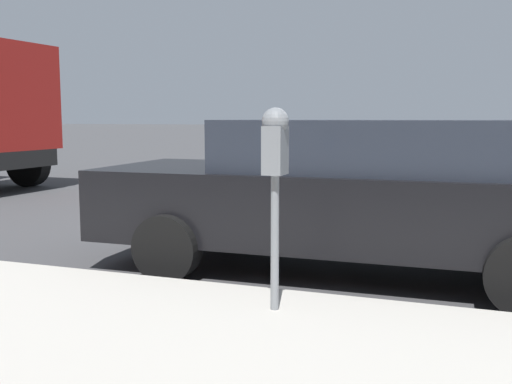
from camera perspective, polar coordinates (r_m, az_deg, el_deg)
name	(u,v)px	position (r m, az deg, el deg)	size (l,w,h in m)	color
ground_plane	(373,254)	(6.93, 11.06, -5.80)	(220.00, 220.00, 0.00)	#424244
parking_meter	(275,157)	(4.20, 1.84, 3.36)	(0.21, 0.19, 1.45)	gray
car_black	(354,192)	(5.96, 9.31, -0.03)	(2.09, 5.01, 1.51)	black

